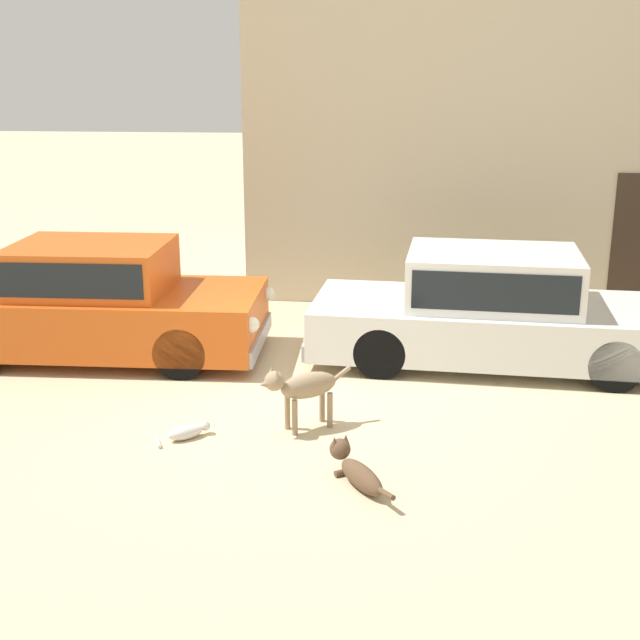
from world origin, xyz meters
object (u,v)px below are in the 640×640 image
(stray_dog_tan, at_px, (302,387))
(parked_sedan_nearest, at_px, (96,301))
(parked_sedan_second, at_px, (494,308))
(stray_cat, at_px, (187,432))
(stray_dog_spotted, at_px, (356,469))

(stray_dog_tan, bearing_deg, parked_sedan_nearest, -70.33)
(parked_sedan_second, relative_size, stray_dog_tan, 5.21)
(parked_sedan_nearest, bearing_deg, stray_cat, -55.53)
(parked_sedan_nearest, distance_m, stray_cat, 3.13)
(parked_sedan_nearest, bearing_deg, stray_dog_spotted, -44.25)
(parked_sedan_nearest, height_order, stray_dog_tan, parked_sedan_nearest)
(stray_dog_spotted, distance_m, stray_cat, 1.93)
(parked_sedan_second, xyz_separation_m, stray_cat, (-3.28, -2.67, -0.63))
(parked_sedan_second, height_order, stray_dog_spotted, parked_sedan_second)
(parked_sedan_second, relative_size, stray_dog_spotted, 4.99)
(parked_sedan_nearest, height_order, stray_dog_spotted, parked_sedan_nearest)
(parked_sedan_nearest, xyz_separation_m, stray_dog_tan, (2.92, -2.16, -0.25))
(stray_dog_spotted, distance_m, stray_dog_tan, 1.35)
(stray_dog_tan, distance_m, stray_cat, 1.24)
(parked_sedan_second, height_order, stray_dog_tan, parked_sedan_second)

